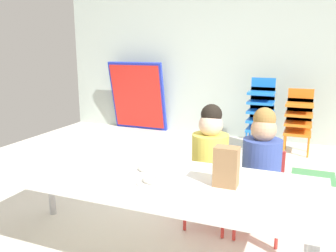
{
  "coord_description": "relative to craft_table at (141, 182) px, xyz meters",
  "views": [
    {
      "loc": [
        0.79,
        -2.36,
        1.32
      ],
      "look_at": [
        -0.02,
        -0.37,
        0.82
      ],
      "focal_mm": 37.25,
      "sensor_mm": 36.0,
      "label": 1
    }
  ],
  "objects": [
    {
      "name": "paper_plate_near_edge",
      "position": [
        0.11,
        -0.09,
        0.05
      ],
      "size": [
        0.18,
        0.18,
        0.01
      ],
      "primitive_type": "cylinder",
      "color": "white",
      "rests_on": "craft_table"
    },
    {
      "name": "folded_activity_table",
      "position": [
        -1.63,
        3.14,
        0.01
      ],
      "size": [
        0.9,
        0.29,
        1.09
      ],
      "color": "#1E33BF",
      "rests_on": "ground_plane"
    },
    {
      "name": "craft_table",
      "position": [
        0.0,
        0.0,
        0.0
      ],
      "size": [
        2.06,
        0.72,
        0.57
      ],
      "color": "white",
      "rests_on": "ground_plane"
    },
    {
      "name": "ground_plane",
      "position": [
        0.09,
        0.63,
        -0.54
      ],
      "size": [
        5.91,
        5.44,
        0.02
      ],
      "color": "silver"
    },
    {
      "name": "seated_child_near_camera",
      "position": [
        0.26,
        0.59,
        0.02
      ],
      "size": [
        0.32,
        0.31,
        0.92
      ],
      "color": "red",
      "rests_on": "ground_plane"
    },
    {
      "name": "kid_chair_blue_stack",
      "position": [
        0.32,
        2.81,
        -0.01
      ],
      "size": [
        0.32,
        0.3,
        0.92
      ],
      "color": "blue",
      "rests_on": "ground_plane"
    },
    {
      "name": "donut_powdered_loose",
      "position": [
        -0.01,
        0.09,
        0.06
      ],
      "size": [
        0.11,
        0.11,
        0.03
      ],
      "primitive_type": "torus",
      "color": "white",
      "rests_on": "craft_table"
    },
    {
      "name": "paper_plate_center_table",
      "position": [
        -0.6,
        -0.16,
        0.05
      ],
      "size": [
        0.18,
        0.18,
        0.01
      ],
      "primitive_type": "cylinder",
      "color": "white",
      "rests_on": "craft_table"
    },
    {
      "name": "kid_chair_orange_stack",
      "position": [
        0.78,
        2.81,
        -0.07
      ],
      "size": [
        0.32,
        0.3,
        0.8
      ],
      "color": "orange",
      "rests_on": "ground_plane"
    },
    {
      "name": "back_wall",
      "position": [
        0.09,
        3.34,
        0.79
      ],
      "size": [
        5.91,
        0.1,
        2.64
      ],
      "primitive_type": "cube",
      "color": "#B2C1B7",
      "rests_on": "ground_plane"
    },
    {
      "name": "paper_bag_brown",
      "position": [
        0.5,
        0.03,
        0.15
      ],
      "size": [
        0.13,
        0.09,
        0.22
      ],
      "primitive_type": "cube",
      "color": "#9E754C",
      "rests_on": "craft_table"
    },
    {
      "name": "seated_child_middle_seat",
      "position": [
        0.62,
        0.59,
        0.02
      ],
      "size": [
        0.32,
        0.31,
        0.92
      ],
      "color": "red",
      "rests_on": "ground_plane"
    },
    {
      "name": "donut_powdered_on_plate",
      "position": [
        0.11,
        -0.09,
        0.07
      ],
      "size": [
        0.11,
        0.11,
        0.03
      ],
      "primitive_type": "torus",
      "color": "white",
      "rests_on": "craft_table"
    }
  ]
}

